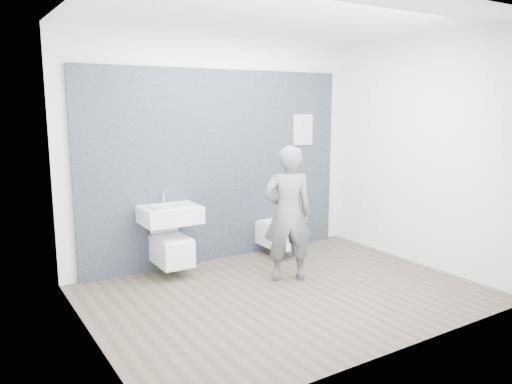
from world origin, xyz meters
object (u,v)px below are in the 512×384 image
toilet_rounded (278,234)px  visitor (288,214)px  washbasin (170,214)px  toilet_square (172,249)px

toilet_rounded → visitor: (-0.43, -0.80, 0.48)m
washbasin → visitor: (1.06, -0.85, 0.04)m
washbasin → toilet_square: bearing=-90.0°
washbasin → toilet_rounded: 1.55m
toilet_square → toilet_rounded: (1.49, -0.04, -0.03)m
toilet_square → visitor: size_ratio=0.46×
visitor → toilet_rounded: bearing=-94.7°
toilet_rounded → toilet_square: bearing=178.6°
toilet_rounded → visitor: bearing=-118.2°
toilet_square → toilet_rounded: size_ratio=1.20×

